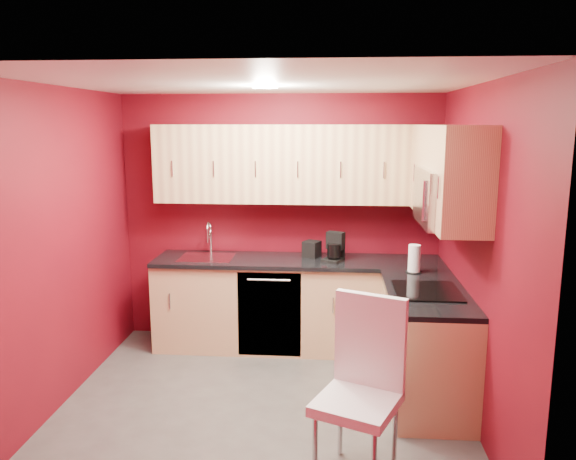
# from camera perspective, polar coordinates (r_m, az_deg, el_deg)

# --- Properties ---
(floor) EXTENTS (3.20, 3.20, 0.00)m
(floor) POSITION_cam_1_polar(r_m,az_deg,el_deg) (4.70, -2.56, -17.28)
(floor) COLOR #514E4B
(floor) RESTS_ON ground
(ceiling) EXTENTS (3.20, 3.20, 0.00)m
(ceiling) POSITION_cam_1_polar(r_m,az_deg,el_deg) (4.16, -2.85, 14.75)
(ceiling) COLOR white
(ceiling) RESTS_ON wall_back
(wall_back) EXTENTS (3.20, 0.00, 3.20)m
(wall_back) POSITION_cam_1_polar(r_m,az_deg,el_deg) (5.72, -0.79, 1.11)
(wall_back) COLOR maroon
(wall_back) RESTS_ON floor
(wall_front) EXTENTS (3.20, 0.00, 3.20)m
(wall_front) POSITION_cam_1_polar(r_m,az_deg,el_deg) (2.84, -6.60, -9.10)
(wall_front) COLOR maroon
(wall_front) RESTS_ON floor
(wall_left) EXTENTS (0.00, 3.00, 3.00)m
(wall_left) POSITION_cam_1_polar(r_m,az_deg,el_deg) (4.73, -22.29, -1.75)
(wall_left) COLOR maroon
(wall_left) RESTS_ON floor
(wall_right) EXTENTS (0.00, 3.00, 3.00)m
(wall_right) POSITION_cam_1_polar(r_m,az_deg,el_deg) (4.36, 18.69, -2.54)
(wall_right) COLOR maroon
(wall_right) RESTS_ON floor
(base_cabinets_back) EXTENTS (2.80, 0.60, 0.87)m
(base_cabinets_back) POSITION_cam_1_polar(r_m,az_deg,el_deg) (5.61, 0.99, -7.67)
(base_cabinets_back) COLOR tan
(base_cabinets_back) RESTS_ON floor
(base_cabinets_right) EXTENTS (0.60, 1.30, 0.87)m
(base_cabinets_right) POSITION_cam_1_polar(r_m,az_deg,el_deg) (4.77, 13.79, -11.39)
(base_cabinets_right) COLOR tan
(base_cabinets_right) RESTS_ON floor
(countertop_back) EXTENTS (2.80, 0.63, 0.04)m
(countertop_back) POSITION_cam_1_polar(r_m,az_deg,el_deg) (5.47, 1.00, -3.19)
(countertop_back) COLOR black
(countertop_back) RESTS_ON base_cabinets_back
(countertop_right) EXTENTS (0.63, 1.27, 0.04)m
(countertop_right) POSITION_cam_1_polar(r_m,az_deg,el_deg) (4.61, 13.89, -6.21)
(countertop_right) COLOR black
(countertop_right) RESTS_ON base_cabinets_right
(upper_cabinets_back) EXTENTS (2.80, 0.35, 0.75)m
(upper_cabinets_back) POSITION_cam_1_polar(r_m,az_deg,el_deg) (5.46, 1.13, 6.73)
(upper_cabinets_back) COLOR #DDBA7D
(upper_cabinets_back) RESTS_ON wall_back
(upper_cabinets_right) EXTENTS (0.35, 1.55, 0.75)m
(upper_cabinets_right) POSITION_cam_1_polar(r_m,az_deg,el_deg) (4.65, 15.76, 6.39)
(upper_cabinets_right) COLOR #DDBA7D
(upper_cabinets_right) RESTS_ON wall_right
(microwave) EXTENTS (0.42, 0.76, 0.42)m
(microwave) POSITION_cam_1_polar(r_m,az_deg,el_deg) (4.43, 15.80, 3.23)
(microwave) COLOR silver
(microwave) RESTS_ON upper_cabinets_right
(cooktop) EXTENTS (0.50, 0.55, 0.01)m
(cooktop) POSITION_cam_1_polar(r_m,az_deg,el_deg) (4.57, 13.91, -6.04)
(cooktop) COLOR black
(cooktop) RESTS_ON countertop_right
(sink) EXTENTS (0.52, 0.42, 0.35)m
(sink) POSITION_cam_1_polar(r_m,az_deg,el_deg) (5.60, -8.22, -2.40)
(sink) COLOR silver
(sink) RESTS_ON countertop_back
(dishwasher_front) EXTENTS (0.60, 0.02, 0.82)m
(dishwasher_front) POSITION_cam_1_polar(r_m,az_deg,el_deg) (5.36, -1.91, -8.57)
(dishwasher_front) COLOR black
(dishwasher_front) RESTS_ON base_cabinets_back
(downlight) EXTENTS (0.20, 0.20, 0.01)m
(downlight) POSITION_cam_1_polar(r_m,az_deg,el_deg) (4.46, -2.34, 14.30)
(downlight) COLOR white
(downlight) RESTS_ON ceiling
(coffee_maker) EXTENTS (0.24, 0.27, 0.28)m
(coffee_maker) POSITION_cam_1_polar(r_m,az_deg,el_deg) (5.37, 4.60, -1.75)
(coffee_maker) COLOR black
(coffee_maker) RESTS_ON countertop_back
(napkin_holder) EXTENTS (0.20, 0.20, 0.16)m
(napkin_holder) POSITION_cam_1_polar(r_m,az_deg,el_deg) (5.55, 2.42, -1.95)
(napkin_holder) COLOR black
(napkin_holder) RESTS_ON countertop_back
(paper_towel) EXTENTS (0.15, 0.15, 0.25)m
(paper_towel) POSITION_cam_1_polar(r_m,az_deg,el_deg) (5.09, 12.70, -2.86)
(paper_towel) COLOR white
(paper_towel) RESTS_ON countertop_right
(dining_chair) EXTENTS (0.62, 0.63, 1.15)m
(dining_chair) POSITION_cam_1_polar(r_m,az_deg,el_deg) (3.62, 7.03, -16.15)
(dining_chair) COLOR white
(dining_chair) RESTS_ON floor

